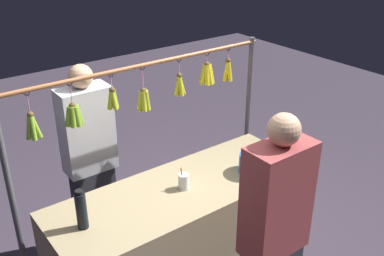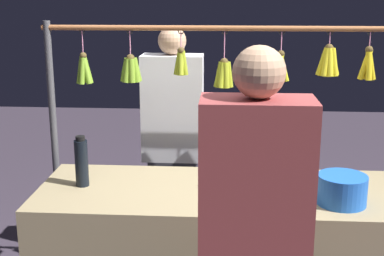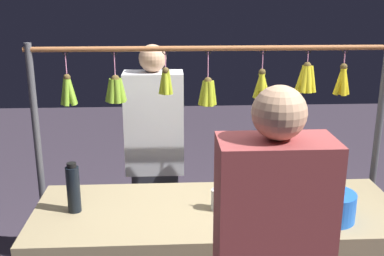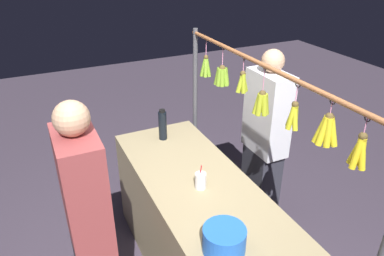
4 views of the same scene
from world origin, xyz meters
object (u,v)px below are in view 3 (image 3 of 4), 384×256
(water_bottle, at_px, (73,188))
(blue_bucket, at_px, (331,206))
(drink_cup, at_px, (218,199))
(vendor_person, at_px, (155,166))

(water_bottle, bearing_deg, blue_bucket, 173.19)
(blue_bucket, height_order, drink_cup, drink_cup)
(water_bottle, distance_m, vendor_person, 0.91)
(vendor_person, bearing_deg, blue_bucket, 134.87)
(water_bottle, relative_size, drink_cup, 1.61)
(drink_cup, distance_m, vendor_person, 0.90)
(drink_cup, bearing_deg, blue_bucket, 166.30)
(water_bottle, relative_size, vendor_person, 0.16)
(drink_cup, bearing_deg, vendor_person, -65.74)
(blue_bucket, xyz_separation_m, drink_cup, (0.58, -0.14, -0.02))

